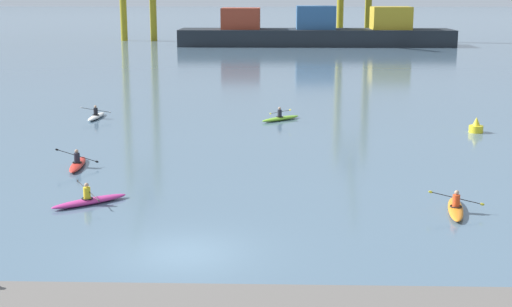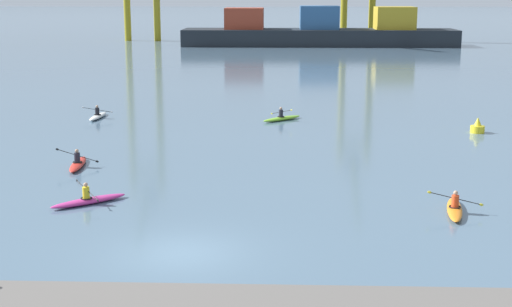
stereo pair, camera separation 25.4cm
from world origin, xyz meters
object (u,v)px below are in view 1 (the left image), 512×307
Objects in this scene: container_barge at (316,32)px; kayak_magenta at (89,200)px; kayak_orange at (456,208)px; kayak_white at (96,116)px; kayak_red at (78,164)px; channel_buoy at (476,127)px; kayak_lime at (281,118)px.

kayak_magenta is (-14.26, -91.51, -2.07)m from container_barge.
kayak_orange and kayak_white have the same top height.
kayak_red reaches higher than kayak_white.
kayak_white is at bearing 170.08° from channel_buoy.
container_barge is at bearing 78.97° from kayak_red.
container_barge is 12.98× the size of kayak_orange.
channel_buoy is 26.54m from kayak_magenta.
channel_buoy is at bearing 23.47° from kayak_red.
kayak_red is (-10.51, -14.06, 0.00)m from kayak_lime.
channel_buoy is 0.33× the size of kayak_magenta.
container_barge is 13.02× the size of kayak_red.
kayak_orange and kayak_lime have the same top height.
container_barge is at bearing 90.66° from kayak_orange.
kayak_lime is 0.97× the size of kayak_magenta.
channel_buoy is 25.11m from kayak_red.
kayak_orange is 15.34m from kayak_magenta.
kayak_red is (-2.30, 6.57, 0.00)m from kayak_magenta.
kayak_orange is 19.05m from kayak_red.
channel_buoy is 0.29× the size of kayak_orange.
kayak_magenta and kayak_white have the same top height.
kayak_red is at bearing 109.27° from kayak_magenta.
kayak_white is at bearing -105.23° from container_barge.
channel_buoy is at bearing -17.97° from kayak_lime.
kayak_red is (-17.62, 7.25, 0.00)m from kayak_orange.
kayak_lime is (-12.52, 4.06, -0.19)m from channel_buoy.
kayak_orange is at bearing -2.51° from kayak_magenta.
kayak_orange is (1.06, -92.18, -2.07)m from container_barge.
kayak_orange is at bearing -89.34° from container_barge.
container_barge is 92.64m from kayak_magenta.
kayak_red reaches higher than kayak_orange.
kayak_lime and kayak_magenta have the same top height.
channel_buoy is 26.03m from kayak_white.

